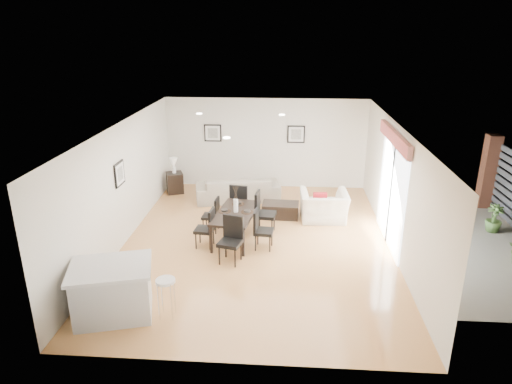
# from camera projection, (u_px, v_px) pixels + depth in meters

# --- Properties ---
(ground) EXTENTS (8.00, 8.00, 0.00)m
(ground) POSITION_uv_depth(u_px,v_px,m) (257.00, 243.00, 10.43)
(ground) COLOR tan
(ground) RESTS_ON ground
(wall_back) EXTENTS (6.00, 0.04, 2.70)m
(wall_back) POSITION_uv_depth(u_px,v_px,m) (266.00, 143.00, 13.72)
(wall_back) COLOR silver
(wall_back) RESTS_ON ground
(wall_front) EXTENTS (6.00, 0.04, 2.70)m
(wall_front) POSITION_uv_depth(u_px,v_px,m) (236.00, 283.00, 6.22)
(wall_front) COLOR silver
(wall_front) RESTS_ON ground
(wall_left) EXTENTS (0.04, 8.00, 2.70)m
(wall_left) POSITION_uv_depth(u_px,v_px,m) (123.00, 184.00, 10.17)
(wall_left) COLOR silver
(wall_left) RESTS_ON ground
(wall_right) EXTENTS (0.04, 8.00, 2.70)m
(wall_right) POSITION_uv_depth(u_px,v_px,m) (396.00, 190.00, 9.77)
(wall_right) COLOR silver
(wall_right) RESTS_ON ground
(ceiling) EXTENTS (6.00, 8.00, 0.02)m
(ceiling) POSITION_uv_depth(u_px,v_px,m) (257.00, 126.00, 9.51)
(ceiling) COLOR white
(ceiling) RESTS_ON wall_back
(sofa) EXTENTS (2.49, 1.41, 0.68)m
(sofa) POSITION_uv_depth(u_px,v_px,m) (238.00, 188.00, 12.92)
(sofa) COLOR gray
(sofa) RESTS_ON ground
(armchair) EXTENTS (1.21, 1.07, 0.76)m
(armchair) POSITION_uv_depth(u_px,v_px,m) (324.00, 206.00, 11.53)
(armchair) COLOR silver
(armchair) RESTS_ON ground
(courtyard_plant_b) EXTENTS (0.45, 0.45, 0.68)m
(courtyard_plant_b) POSITION_uv_depth(u_px,v_px,m) (494.00, 218.00, 10.89)
(courtyard_plant_b) COLOR #416129
(courtyard_plant_b) RESTS_ON ground
(dining_table) EXTENTS (1.05, 1.75, 0.69)m
(dining_table) POSITION_uv_depth(u_px,v_px,m) (236.00, 215.00, 10.39)
(dining_table) COLOR black
(dining_table) RESTS_ON ground
(dining_chair_wnear) EXTENTS (0.44, 0.44, 0.90)m
(dining_chair_wnear) POSITION_uv_depth(u_px,v_px,m) (208.00, 226.00, 10.07)
(dining_chair_wnear) COLOR black
(dining_chair_wnear) RESTS_ON ground
(dining_chair_wfar) EXTENTS (0.41, 0.41, 0.85)m
(dining_chair_wfar) POSITION_uv_depth(u_px,v_px,m) (213.00, 213.00, 10.86)
(dining_chair_wfar) COLOR black
(dining_chair_wfar) RESTS_ON ground
(dining_chair_enear) EXTENTS (0.44, 0.44, 0.90)m
(dining_chair_enear) POSITION_uv_depth(u_px,v_px,m) (260.00, 227.00, 10.01)
(dining_chair_enear) COLOR black
(dining_chair_enear) RESTS_ON ground
(dining_chair_efar) EXTENTS (0.51, 0.51, 1.02)m
(dining_chair_efar) POSITION_uv_depth(u_px,v_px,m) (262.00, 210.00, 10.76)
(dining_chair_efar) COLOR black
(dining_chair_efar) RESTS_ON ground
(dining_chair_head) EXTENTS (0.54, 0.54, 0.99)m
(dining_chair_head) POSITION_uv_depth(u_px,v_px,m) (232.00, 236.00, 9.45)
(dining_chair_head) COLOR black
(dining_chair_head) RESTS_ON ground
(dining_chair_foot) EXTENTS (0.53, 0.53, 1.01)m
(dining_chair_foot) POSITION_uv_depth(u_px,v_px,m) (240.00, 201.00, 11.36)
(dining_chair_foot) COLOR black
(dining_chair_foot) RESTS_ON ground
(vase) EXTENTS (0.81, 1.25, 0.63)m
(vase) POSITION_uv_depth(u_px,v_px,m) (236.00, 201.00, 10.28)
(vase) COLOR white
(vase) RESTS_ON dining_table
(coffee_table) EXTENTS (0.96, 0.60, 0.37)m
(coffee_table) POSITION_uv_depth(u_px,v_px,m) (280.00, 210.00, 11.80)
(coffee_table) COLOR black
(coffee_table) RESTS_ON ground
(side_table) EXTENTS (0.60, 0.60, 0.61)m
(side_table) POSITION_uv_depth(u_px,v_px,m) (175.00, 183.00, 13.50)
(side_table) COLOR black
(side_table) RESTS_ON ground
(table_lamp) EXTENTS (0.24, 0.24, 0.45)m
(table_lamp) POSITION_uv_depth(u_px,v_px,m) (174.00, 163.00, 13.30)
(table_lamp) COLOR white
(table_lamp) RESTS_ON side_table
(cushion) EXTENTS (0.35, 0.13, 0.34)m
(cushion) POSITION_uv_depth(u_px,v_px,m) (320.00, 199.00, 11.36)
(cushion) COLOR maroon
(cushion) RESTS_ON armchair
(kitchen_island) EXTENTS (1.55, 1.34, 0.93)m
(kitchen_island) POSITION_uv_depth(u_px,v_px,m) (113.00, 290.00, 7.67)
(kitchen_island) COLOR #B9B9BB
(kitchen_island) RESTS_ON ground
(bar_stool) EXTENTS (0.33, 0.33, 0.72)m
(bar_stool) POSITION_uv_depth(u_px,v_px,m) (166.00, 285.00, 7.56)
(bar_stool) COLOR silver
(bar_stool) RESTS_ON ground
(framed_print_back_left) EXTENTS (0.52, 0.04, 0.52)m
(framed_print_back_left) POSITION_uv_depth(u_px,v_px,m) (213.00, 133.00, 13.70)
(framed_print_back_left) COLOR black
(framed_print_back_left) RESTS_ON wall_back
(framed_print_back_right) EXTENTS (0.52, 0.04, 0.52)m
(framed_print_back_right) POSITION_uv_depth(u_px,v_px,m) (296.00, 134.00, 13.53)
(framed_print_back_right) COLOR black
(framed_print_back_right) RESTS_ON wall_back
(framed_print_left_wall) EXTENTS (0.04, 0.52, 0.52)m
(framed_print_left_wall) POSITION_uv_depth(u_px,v_px,m) (119.00, 174.00, 9.88)
(framed_print_left_wall) COLOR black
(framed_print_left_wall) RESTS_ON wall_left
(sliding_door) EXTENTS (0.12, 2.70, 2.57)m
(sliding_door) POSITION_uv_depth(u_px,v_px,m) (393.00, 172.00, 9.95)
(sliding_door) COLOR white
(sliding_door) RESTS_ON wall_right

